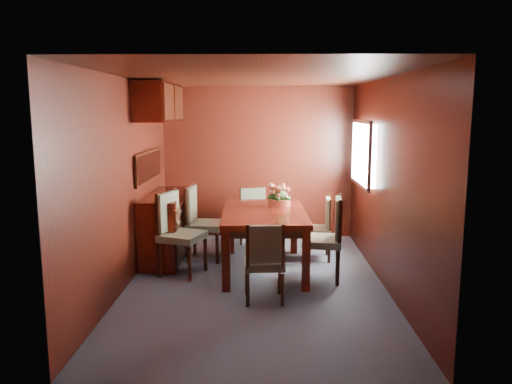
{
  "coord_description": "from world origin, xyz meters",
  "views": [
    {
      "loc": [
        0.1,
        -5.67,
        2.03
      ],
      "look_at": [
        0.0,
        0.28,
        1.05
      ],
      "focal_mm": 35.0,
      "sensor_mm": 36.0,
      "label": 1
    }
  ],
  "objects_px": {
    "dining_table": "(264,219)",
    "chair_head": "(265,258)",
    "chair_left_near": "(177,228)",
    "flower_centerpiece": "(279,194)",
    "chair_right_near": "(328,234)",
    "sideboard": "(166,226)"
  },
  "relations": [
    {
      "from": "sideboard",
      "to": "chair_right_near",
      "type": "relative_size",
      "value": 1.37
    },
    {
      "from": "chair_head",
      "to": "flower_centerpiece",
      "type": "relative_size",
      "value": 2.76
    },
    {
      "from": "sideboard",
      "to": "chair_left_near",
      "type": "height_order",
      "value": "chair_left_near"
    },
    {
      "from": "dining_table",
      "to": "flower_centerpiece",
      "type": "height_order",
      "value": "flower_centerpiece"
    },
    {
      "from": "chair_left_near",
      "to": "flower_centerpiece",
      "type": "bearing_deg",
      "value": 130.28
    },
    {
      "from": "dining_table",
      "to": "chair_head",
      "type": "distance_m",
      "value": 1.12
    },
    {
      "from": "chair_right_near",
      "to": "flower_centerpiece",
      "type": "height_order",
      "value": "flower_centerpiece"
    },
    {
      "from": "sideboard",
      "to": "chair_head",
      "type": "relative_size",
      "value": 1.59
    },
    {
      "from": "dining_table",
      "to": "flower_centerpiece",
      "type": "relative_size",
      "value": 5.27
    },
    {
      "from": "chair_right_near",
      "to": "chair_head",
      "type": "relative_size",
      "value": 1.16
    },
    {
      "from": "dining_table",
      "to": "flower_centerpiece",
      "type": "xyz_separation_m",
      "value": [
        0.2,
        0.33,
        0.26
      ]
    },
    {
      "from": "dining_table",
      "to": "chair_right_near",
      "type": "bearing_deg",
      "value": -26.36
    },
    {
      "from": "sideboard",
      "to": "dining_table",
      "type": "xyz_separation_m",
      "value": [
        1.35,
        -0.5,
        0.22
      ]
    },
    {
      "from": "chair_left_near",
      "to": "chair_right_near",
      "type": "relative_size",
      "value": 1.02
    },
    {
      "from": "chair_head",
      "to": "flower_centerpiece",
      "type": "bearing_deg",
      "value": 78.76
    },
    {
      "from": "chair_left_near",
      "to": "chair_head",
      "type": "distance_m",
      "value": 1.45
    },
    {
      "from": "chair_right_near",
      "to": "sideboard",
      "type": "bearing_deg",
      "value": 75.68
    },
    {
      "from": "chair_right_near",
      "to": "dining_table",
      "type": "bearing_deg",
      "value": 73.09
    },
    {
      "from": "dining_table",
      "to": "chair_head",
      "type": "bearing_deg",
      "value": -91.45
    },
    {
      "from": "sideboard",
      "to": "chair_right_near",
      "type": "height_order",
      "value": "chair_right_near"
    },
    {
      "from": "chair_right_near",
      "to": "flower_centerpiece",
      "type": "distance_m",
      "value": 0.96
    },
    {
      "from": "chair_left_near",
      "to": "chair_right_near",
      "type": "distance_m",
      "value": 1.86
    }
  ]
}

